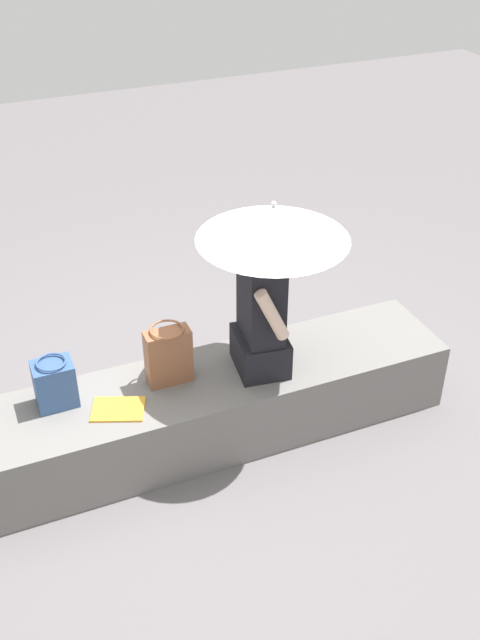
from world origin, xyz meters
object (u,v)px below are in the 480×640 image
handbag_black (168,355)px  magazine (118,409)px  person_seated (261,310)px  parasol (273,223)px  tote_bag_canvas (55,383)px

handbag_black → magazine: (-0.34, -0.14, -0.17)m
person_seated → handbag_black: (-0.53, 0.08, -0.21)m
parasol → tote_bag_canvas: 1.44m
handbag_black → magazine: handbag_black is taller
handbag_black → tote_bag_canvas: size_ratio=1.25×
handbag_black → tote_bag_canvas: 0.63m
parasol → handbag_black: parasol is taller
tote_bag_canvas → magazine: (0.29, -0.19, -0.13)m
parasol → tote_bag_canvas: size_ratio=3.69×
person_seated → handbag_black: bearing=171.7°
magazine → parasol: bearing=23.9°
person_seated → magazine: (-0.86, -0.06, -0.38)m
person_seated → magazine: person_seated is taller
parasol → tote_bag_canvas: bearing=172.8°
parasol → magazine: (-0.91, -0.03, -0.92)m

